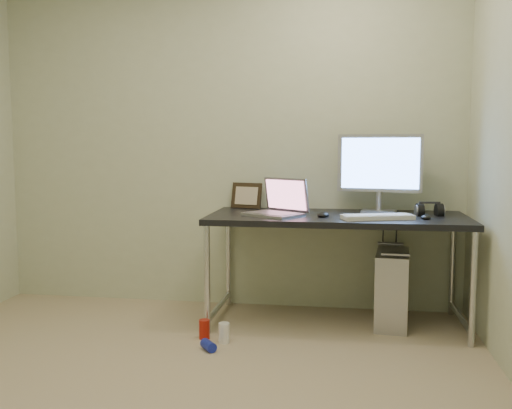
% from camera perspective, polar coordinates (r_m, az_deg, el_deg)
% --- Properties ---
extents(floor, '(3.50, 3.50, 0.00)m').
position_cam_1_polar(floor, '(2.91, -10.31, -18.98)').
color(floor, tan).
rests_on(floor, ground).
extents(wall_back, '(3.50, 0.02, 2.50)m').
position_cam_1_polar(wall_back, '(4.32, -2.94, 6.35)').
color(wall_back, beige).
rests_on(wall_back, ground).
extents(desk, '(1.72, 0.75, 0.75)m').
position_cam_1_polar(desk, '(3.89, 8.10, -2.12)').
color(desk, black).
rests_on(desk, ground).
extents(tower_computer, '(0.26, 0.50, 0.53)m').
position_cam_1_polar(tower_computer, '(4.02, 13.43, -8.13)').
color(tower_computer, silver).
rests_on(tower_computer, ground).
extents(cable_a, '(0.01, 0.16, 0.69)m').
position_cam_1_polar(cable_a, '(4.27, 12.50, -5.25)').
color(cable_a, black).
rests_on(cable_a, ground).
extents(cable_b, '(0.02, 0.11, 0.71)m').
position_cam_1_polar(cable_b, '(4.26, 13.73, -5.58)').
color(cable_b, black).
rests_on(cable_b, ground).
extents(can_red, '(0.09, 0.09, 0.12)m').
position_cam_1_polar(can_red, '(3.70, -5.19, -12.32)').
color(can_red, '#AE1B0E').
rests_on(can_red, ground).
extents(can_white, '(0.08, 0.08, 0.12)m').
position_cam_1_polar(can_white, '(3.62, -3.22, -12.69)').
color(can_white, white).
rests_on(can_white, ground).
extents(can_blue, '(0.12, 0.12, 0.06)m').
position_cam_1_polar(can_blue, '(3.51, -4.78, -13.88)').
color(can_blue, '#1925B0').
rests_on(can_blue, ground).
extents(laptop, '(0.46, 0.44, 0.25)m').
position_cam_1_polar(laptop, '(3.84, 2.24, -0.21)').
color(laptop, '#B2B1B9').
rests_on(laptop, desk).
extents(monitor, '(0.58, 0.20, 0.55)m').
position_cam_1_polar(monitor, '(4.07, 12.26, 3.70)').
color(monitor, '#B2B1B9').
rests_on(monitor, desk).
extents(keyboard, '(0.48, 0.28, 0.03)m').
position_cam_1_polar(keyboard, '(3.72, 12.06, -1.22)').
color(keyboard, white).
rests_on(keyboard, desk).
extents(mouse_right, '(0.07, 0.11, 0.03)m').
position_cam_1_polar(mouse_right, '(3.80, 16.63, -1.14)').
color(mouse_right, black).
rests_on(mouse_right, desk).
extents(mouse_left, '(0.09, 0.13, 0.04)m').
position_cam_1_polar(mouse_left, '(3.78, 6.74, -0.90)').
color(mouse_left, black).
rests_on(mouse_left, desk).
extents(headphones, '(0.18, 0.11, 0.12)m').
position_cam_1_polar(headphones, '(3.98, 16.95, -0.62)').
color(headphones, black).
rests_on(headphones, desk).
extents(picture_frame, '(0.25, 0.13, 0.19)m').
position_cam_1_polar(picture_frame, '(4.25, -0.95, 0.90)').
color(picture_frame, black).
rests_on(picture_frame, desk).
extents(webcam, '(0.04, 0.04, 0.11)m').
position_cam_1_polar(webcam, '(4.19, 2.34, 0.63)').
color(webcam, silver).
rests_on(webcam, desk).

